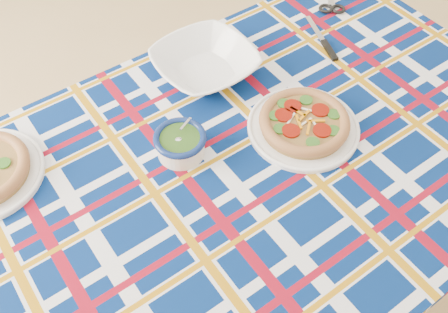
{
  "coord_description": "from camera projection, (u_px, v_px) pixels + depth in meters",
  "views": [
    {
      "loc": [
        0.04,
        -1.16,
        1.6
      ],
      "look_at": [
        0.18,
        -0.48,
        0.71
      ],
      "focal_mm": 40.0,
      "sensor_mm": 36.0,
      "label": 1
    }
  ],
  "objects": [
    {
      "name": "floor",
      "position": [
        153.0,
        182.0,
        1.95
      ],
      "size": [
        4.0,
        4.0,
        0.0
      ],
      "primitive_type": "plane",
      "color": "tan",
      "rests_on": "ground"
    },
    {
      "name": "dining_table",
      "position": [
        252.0,
        177.0,
        1.2
      ],
      "size": [
        1.71,
        1.43,
        0.69
      ],
      "rotation": [
        0.0,
        0.0,
        0.41
      ],
      "color": "brown",
      "rests_on": "floor"
    },
    {
      "name": "serving_bowl",
      "position": [
        205.0,
        64.0,
        1.3
      ],
      "size": [
        0.34,
        0.34,
        0.06
      ],
      "primitive_type": "imported",
      "rotation": [
        0.0,
        0.0,
        0.43
      ],
      "color": "white",
      "rests_on": "tablecloth"
    },
    {
      "name": "pesto_bowl",
      "position": [
        180.0,
        142.0,
        1.13
      ],
      "size": [
        0.16,
        0.16,
        0.07
      ],
      "primitive_type": null,
      "rotation": [
        0.0,
        0.0,
        0.4
      ],
      "color": "#1D3D10",
      "rests_on": "tablecloth"
    },
    {
      "name": "main_focaccia_plate",
      "position": [
        304.0,
        122.0,
        1.18
      ],
      "size": [
        0.35,
        0.35,
        0.05
      ],
      "primitive_type": null,
      "rotation": [
        0.0,
        0.0,
        0.32
      ],
      "color": "olive",
      "rests_on": "tablecloth"
    },
    {
      "name": "tablecloth",
      "position": [
        253.0,
        171.0,
        1.18
      ],
      "size": [
        1.75,
        1.47,
        0.1
      ],
      "primitive_type": null,
      "rotation": [
        0.0,
        0.0,
        0.41
      ],
      "color": "#041D55",
      "rests_on": "dining_table"
    },
    {
      "name": "table_knife",
      "position": [
        316.0,
        30.0,
        1.43
      ],
      "size": [
        0.03,
        0.22,
        0.01
      ],
      "primitive_type": null,
      "rotation": [
        0.0,
        0.0,
        1.64
      ],
      "color": "silver",
      "rests_on": "tablecloth"
    }
  ]
}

